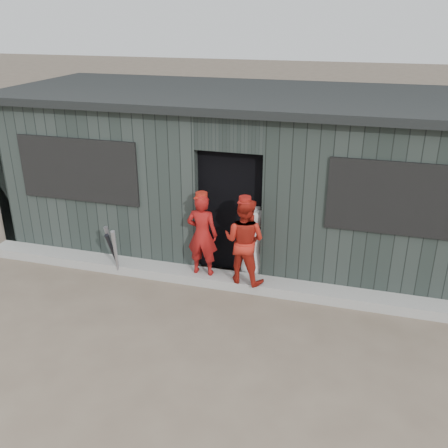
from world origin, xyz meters
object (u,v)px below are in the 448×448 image
(player_red_left, at_px, (202,235))
(dugout, at_px, (251,171))
(bat_right, at_px, (113,253))
(player_grey_back, at_px, (255,243))
(bat_left, at_px, (116,253))
(player_red_right, at_px, (244,241))
(bat_mid, at_px, (113,249))

(player_red_left, height_order, dugout, dugout)
(bat_right, distance_m, dugout, 2.70)
(player_grey_back, xyz_separation_m, dugout, (-0.38, 1.32, 0.71))
(bat_left, relative_size, player_red_left, 0.69)
(player_red_right, height_order, dugout, dugout)
(player_red_left, distance_m, player_red_right, 0.65)
(bat_left, relative_size, bat_mid, 1.04)
(player_red_right, bearing_deg, bat_left, 16.42)
(player_red_left, height_order, player_red_right, player_red_right)
(bat_left, bearing_deg, player_red_left, 11.39)
(player_red_left, xyz_separation_m, player_red_right, (0.65, -0.05, 0.01))
(bat_mid, height_order, bat_right, bat_mid)
(bat_right, height_order, player_grey_back, player_grey_back)
(bat_mid, relative_size, player_red_left, 0.66)
(player_red_left, relative_size, player_red_right, 0.98)
(player_red_left, xyz_separation_m, dugout, (0.34, 1.69, 0.51))
(bat_mid, height_order, player_grey_back, player_grey_back)
(player_grey_back, bearing_deg, dugout, -82.54)
(bat_mid, height_order, player_red_right, player_red_right)
(bat_left, distance_m, bat_mid, 0.18)
(dugout, bearing_deg, player_grey_back, -74.12)
(bat_left, relative_size, player_red_right, 0.68)
(bat_left, xyz_separation_m, bat_right, (-0.10, 0.11, -0.06))
(player_red_left, bearing_deg, bat_right, 5.88)
(bat_left, height_order, player_red_left, player_red_left)
(bat_left, distance_m, player_red_left, 1.38)
(bat_mid, bearing_deg, bat_left, -46.26)
(bat_mid, relative_size, dugout, 0.10)
(player_grey_back, height_order, dugout, dugout)
(bat_right, bearing_deg, bat_left, -46.35)
(bat_mid, relative_size, player_grey_back, 0.72)
(player_red_right, distance_m, player_grey_back, 0.47)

